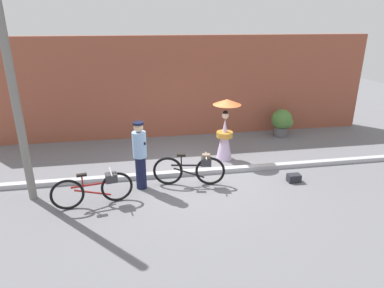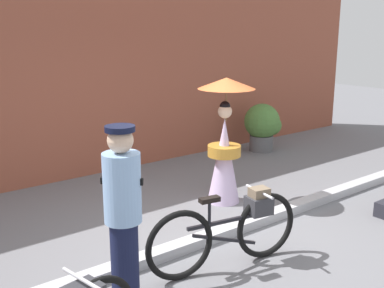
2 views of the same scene
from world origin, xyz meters
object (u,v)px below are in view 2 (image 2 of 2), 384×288
(bicycle_far_side, at_px, (231,229))
(potted_plant_by_door, at_px, (263,125))
(person_with_parasol, at_px, (225,140))
(person_officer, at_px, (123,213))

(bicycle_far_side, xyz_separation_m, potted_plant_by_door, (3.90, 3.25, 0.11))
(bicycle_far_side, xyz_separation_m, person_with_parasol, (1.28, 1.54, 0.50))
(person_officer, height_order, potted_plant_by_door, person_officer)
(person_officer, bearing_deg, person_with_parasol, 30.24)
(bicycle_far_side, relative_size, person_with_parasol, 0.99)
(potted_plant_by_door, bearing_deg, person_with_parasol, -146.76)
(bicycle_far_side, bearing_deg, potted_plant_by_door, 39.84)
(bicycle_far_side, bearing_deg, person_with_parasol, 50.24)
(person_officer, bearing_deg, bicycle_far_side, -1.94)
(person_with_parasol, bearing_deg, person_officer, -149.76)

